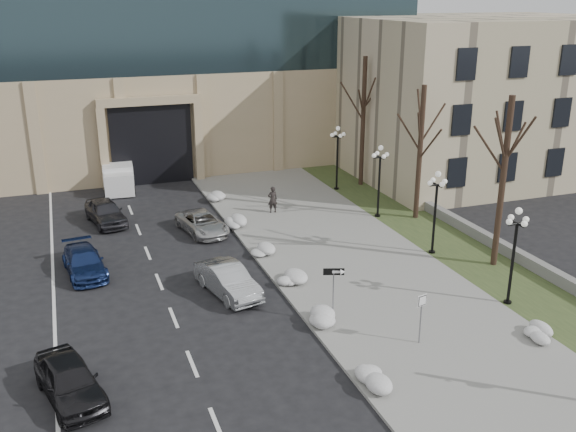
% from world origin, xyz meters
% --- Properties ---
extents(ground, '(160.00, 160.00, 0.00)m').
position_xyz_m(ground, '(0.00, 0.00, 0.00)').
color(ground, black).
rests_on(ground, ground).
extents(sidewalk, '(9.00, 40.00, 0.12)m').
position_xyz_m(sidewalk, '(3.50, 14.00, 0.06)').
color(sidewalk, gray).
rests_on(sidewalk, ground).
extents(curb, '(0.30, 40.00, 0.14)m').
position_xyz_m(curb, '(-1.00, 14.00, 0.07)').
color(curb, gray).
rests_on(curb, ground).
extents(grass_strip, '(4.00, 40.00, 0.10)m').
position_xyz_m(grass_strip, '(10.00, 14.00, 0.05)').
color(grass_strip, '#324422').
rests_on(grass_strip, ground).
extents(stone_wall, '(0.50, 30.00, 0.70)m').
position_xyz_m(stone_wall, '(12.00, 16.00, 0.35)').
color(stone_wall, gray).
rests_on(stone_wall, ground).
extents(classical_building, '(22.00, 18.12, 12.00)m').
position_xyz_m(classical_building, '(22.00, 27.98, 6.00)').
color(classical_building, '#BEAC8F').
rests_on(classical_building, ground).
extents(car_a, '(2.76, 4.61, 1.47)m').
position_xyz_m(car_a, '(-11.00, 5.24, 0.73)').
color(car_a, black).
rests_on(car_a, ground).
extents(car_b, '(2.52, 4.67, 1.46)m').
position_xyz_m(car_b, '(-3.59, 11.50, 0.73)').
color(car_b, '#9FA3A7').
rests_on(car_b, ground).
extents(car_c, '(2.31, 4.64, 1.29)m').
position_xyz_m(car_c, '(-9.92, 16.29, 0.65)').
color(car_c, navy).
rests_on(car_c, ground).
extents(car_d, '(2.86, 4.77, 1.24)m').
position_xyz_m(car_d, '(-2.90, 20.15, 0.62)').
color(car_d, '#B4B4B4').
rests_on(car_d, ground).
extents(car_e, '(2.64, 4.76, 1.53)m').
position_xyz_m(car_e, '(-8.22, 23.81, 0.77)').
color(car_e, '#333238').
rests_on(car_e, ground).
extents(pedestrian, '(0.64, 0.42, 1.75)m').
position_xyz_m(pedestrian, '(2.18, 22.00, 1.00)').
color(pedestrian, black).
rests_on(pedestrian, sidewalk).
extents(box_truck, '(2.54, 6.22, 1.93)m').
position_xyz_m(box_truck, '(-6.64, 31.74, 0.94)').
color(box_truck, silver).
rests_on(box_truck, ground).
extents(one_way_sign, '(0.93, 0.47, 2.55)m').
position_xyz_m(one_way_sign, '(0.16, 7.20, 2.11)').
color(one_way_sign, slate).
rests_on(one_way_sign, ground).
extents(keep_sign, '(0.48, 0.16, 2.28)m').
position_xyz_m(keep_sign, '(2.55, 4.23, 1.67)').
color(keep_sign, slate).
rests_on(keep_sign, ground).
extents(snow_clump_b, '(1.10, 1.60, 0.36)m').
position_xyz_m(snow_clump_b, '(-0.50, 2.23, 0.30)').
color(snow_clump_b, silver).
rests_on(snow_clump_b, sidewalk).
extents(snow_clump_c, '(1.10, 1.60, 0.36)m').
position_xyz_m(snow_clump_c, '(-0.55, 7.24, 0.30)').
color(snow_clump_c, silver).
rests_on(snow_clump_c, sidewalk).
extents(snow_clump_d, '(1.10, 1.60, 0.36)m').
position_xyz_m(snow_clump_d, '(-0.39, 11.40, 0.30)').
color(snow_clump_d, silver).
rests_on(snow_clump_d, sidewalk).
extents(snow_clump_e, '(1.10, 1.60, 0.36)m').
position_xyz_m(snow_clump_e, '(-0.75, 15.46, 0.30)').
color(snow_clump_e, silver).
rests_on(snow_clump_e, sidewalk).
extents(snow_clump_f, '(1.10, 1.60, 0.36)m').
position_xyz_m(snow_clump_f, '(-0.80, 20.53, 0.30)').
color(snow_clump_f, silver).
rests_on(snow_clump_f, sidewalk).
extents(snow_clump_g, '(1.10, 1.60, 0.36)m').
position_xyz_m(snow_clump_g, '(-0.77, 25.50, 0.30)').
color(snow_clump_g, silver).
rests_on(snow_clump_g, sidewalk).
extents(snow_clump_h, '(1.10, 1.60, 0.36)m').
position_xyz_m(snow_clump_h, '(7.35, 2.85, 0.30)').
color(snow_clump_h, silver).
rests_on(snow_clump_h, sidewalk).
extents(lamppost_a, '(1.18, 1.18, 4.76)m').
position_xyz_m(lamppost_a, '(8.30, 6.00, 3.07)').
color(lamppost_a, black).
rests_on(lamppost_a, ground).
extents(lamppost_b, '(1.18, 1.18, 4.76)m').
position_xyz_m(lamppost_b, '(8.30, 12.50, 3.07)').
color(lamppost_b, black).
rests_on(lamppost_b, ground).
extents(lamppost_c, '(1.18, 1.18, 4.76)m').
position_xyz_m(lamppost_c, '(8.30, 19.00, 3.07)').
color(lamppost_c, black).
rests_on(lamppost_c, ground).
extents(lamppost_d, '(1.18, 1.18, 4.76)m').
position_xyz_m(lamppost_d, '(8.30, 25.50, 3.07)').
color(lamppost_d, black).
rests_on(lamppost_d, ground).
extents(tree_near, '(3.20, 3.20, 9.00)m').
position_xyz_m(tree_near, '(10.50, 10.00, 5.83)').
color(tree_near, black).
rests_on(tree_near, ground).
extents(tree_mid, '(3.20, 3.20, 8.50)m').
position_xyz_m(tree_mid, '(10.50, 18.00, 5.50)').
color(tree_mid, black).
rests_on(tree_mid, ground).
extents(tree_far, '(3.20, 3.20, 9.50)m').
position_xyz_m(tree_far, '(10.50, 26.00, 6.15)').
color(tree_far, black).
rests_on(tree_far, ground).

